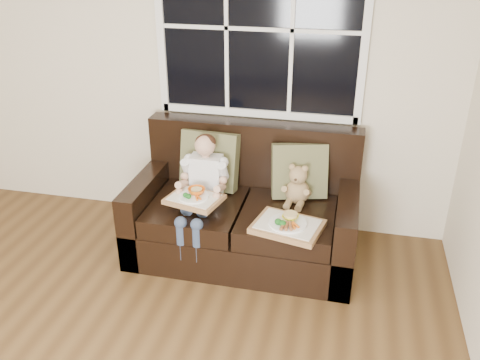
% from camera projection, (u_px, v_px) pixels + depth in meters
% --- Properties ---
extents(window_back, '(1.62, 0.04, 1.37)m').
position_uv_depth(window_back, '(259.00, 29.00, 3.79)').
color(window_back, black).
rests_on(window_back, room_walls).
extents(loveseat, '(1.70, 0.92, 0.96)m').
position_uv_depth(loveseat, '(245.00, 215.00, 3.97)').
color(loveseat, black).
rests_on(loveseat, ground).
extents(pillow_left, '(0.48, 0.25, 0.47)m').
position_uv_depth(pillow_left, '(210.00, 160.00, 4.01)').
color(pillow_left, brown).
rests_on(pillow_left, loveseat).
extents(pillow_right, '(0.46, 0.29, 0.43)m').
position_uv_depth(pillow_right, '(299.00, 171.00, 3.87)').
color(pillow_right, brown).
rests_on(pillow_right, loveseat).
extents(child, '(0.35, 0.58, 0.78)m').
position_uv_depth(child, '(203.00, 181.00, 3.79)').
color(child, silver).
rests_on(child, loveseat).
extents(teddy_bear, '(0.20, 0.25, 0.32)m').
position_uv_depth(teddy_bear, '(298.00, 187.00, 3.81)').
color(teddy_bear, tan).
rests_on(teddy_bear, loveseat).
extents(tray_left, '(0.44, 0.37, 0.09)m').
position_uv_depth(tray_left, '(194.00, 198.00, 3.67)').
color(tray_left, '#AC7B4D').
rests_on(tray_left, child).
extents(tray_right, '(0.53, 0.44, 0.11)m').
position_uv_depth(tray_right, '(288.00, 225.00, 3.50)').
color(tray_right, '#AC7B4D').
rests_on(tray_right, loveseat).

